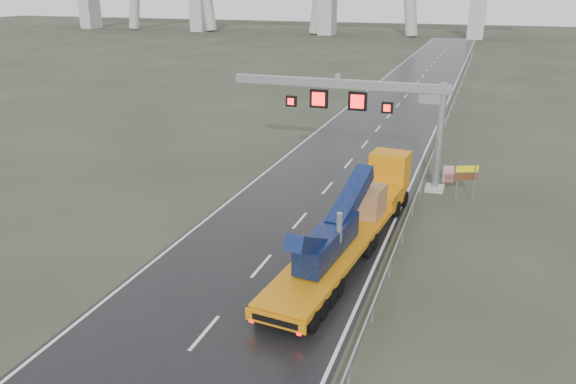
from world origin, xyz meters
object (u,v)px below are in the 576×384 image
at_px(heavy_haul_truck, 358,213).
at_px(striped_barrier, 448,175).
at_px(sign_gantry, 368,103).
at_px(exit_sign_pair, 467,176).

bearing_deg(heavy_haul_truck, striped_barrier, 76.84).
xyz_separation_m(sign_gantry, exit_sign_pair, (6.77, -1.49, -3.90)).
relative_size(sign_gantry, exit_sign_pair, 6.10).
bearing_deg(heavy_haul_truck, sign_gantry, 105.43).
height_order(exit_sign_pair, striped_barrier, exit_sign_pair).
height_order(heavy_haul_truck, striped_barrier, heavy_haul_truck).
xyz_separation_m(heavy_haul_truck, exit_sign_pair, (5.15, 7.91, 0.15)).
height_order(sign_gantry, heavy_haul_truck, sign_gantry).
xyz_separation_m(sign_gantry, striped_barrier, (5.50, 2.01, -5.03)).
height_order(heavy_haul_truck, exit_sign_pair, heavy_haul_truck).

